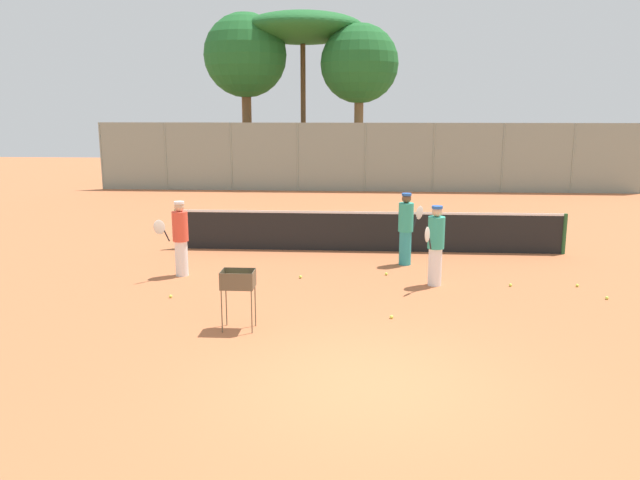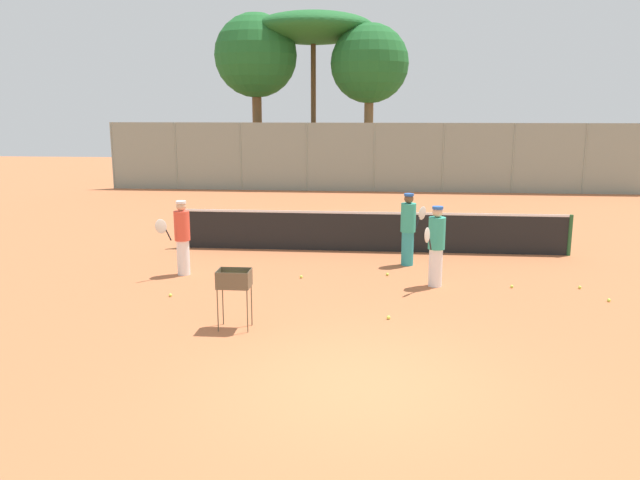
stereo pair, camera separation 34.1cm
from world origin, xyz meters
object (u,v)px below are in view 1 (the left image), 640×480
(player_red_cap, at_px, (436,245))
(ball_cart, at_px, (237,284))
(player_white_outfit, at_px, (180,237))
(parked_car, at_px, (464,172))
(tennis_net, at_px, (367,231))
(player_yellow_shirt, at_px, (406,228))

(player_red_cap, bearing_deg, ball_cart, -24.62)
(player_white_outfit, height_order, ball_cart, player_white_outfit)
(ball_cart, distance_m, parked_car, 22.36)
(ball_cart, bearing_deg, player_red_cap, 39.09)
(tennis_net, xyz_separation_m, parked_car, (4.91, 14.98, 0.10))
(player_red_cap, xyz_separation_m, ball_cart, (-3.68, -2.99, -0.09))
(ball_cart, bearing_deg, player_yellow_shirt, 56.53)
(ball_cart, height_order, parked_car, parked_car)
(tennis_net, height_order, ball_cart, tennis_net)
(player_white_outfit, height_order, parked_car, player_white_outfit)
(player_yellow_shirt, distance_m, parked_car, 16.86)
(player_white_outfit, xyz_separation_m, player_yellow_shirt, (5.15, 1.38, 0.02))
(player_red_cap, distance_m, player_yellow_shirt, 1.88)
(tennis_net, height_order, player_red_cap, player_red_cap)
(tennis_net, height_order, parked_car, parked_car)
(player_white_outfit, distance_m, player_yellow_shirt, 5.33)
(player_red_cap, bearing_deg, player_yellow_shirt, -138.19)
(player_red_cap, height_order, parked_car, player_red_cap)
(player_red_cap, distance_m, ball_cart, 4.74)
(tennis_net, xyz_separation_m, player_white_outfit, (-4.22, -2.79, 0.33))
(parked_car, bearing_deg, player_red_cap, -100.81)
(player_red_cap, xyz_separation_m, player_yellow_shirt, (-0.50, 1.81, 0.01))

